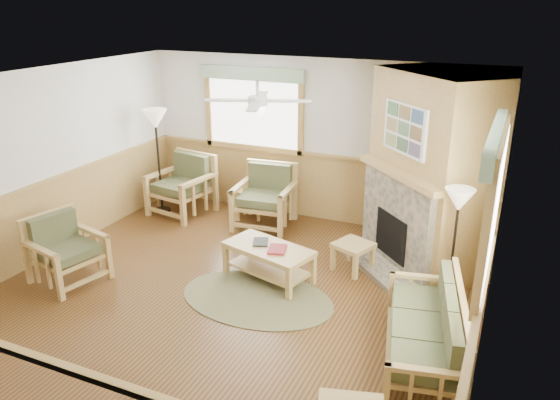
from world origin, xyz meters
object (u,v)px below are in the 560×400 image
at_px(end_table_chairs, 249,203).
at_px(floor_lamp_left, 159,161).
at_px(armchair_back_left, 181,185).
at_px(armchair_back_right, 264,197).
at_px(armchair_left, 67,250).
at_px(footstool, 353,257).
at_px(sofa, 423,329).
at_px(coffee_table, 269,263).
at_px(floor_lamp_right, 453,248).

height_order(end_table_chairs, floor_lamp_left, floor_lamp_left).
relative_size(armchair_back_left, armchair_back_right, 1.02).
bearing_deg(armchair_left, floor_lamp_left, 21.33).
bearing_deg(end_table_chairs, floor_lamp_left, -165.65).
bearing_deg(footstool, armchair_back_left, 165.95).
bearing_deg(armchair_back_left, sofa, -19.48).
height_order(coffee_table, end_table_chairs, end_table_chairs).
relative_size(armchair_back_left, armchair_left, 1.14).
xyz_separation_m(coffee_table, footstool, (0.96, 0.71, -0.04)).
height_order(armchair_back_left, coffee_table, armchair_back_left).
bearing_deg(floor_lamp_right, coffee_table, -171.86).
relative_size(sofa, floor_lamp_left, 0.98).
relative_size(armchair_back_right, footstool, 2.15).
relative_size(end_table_chairs, floor_lamp_left, 0.28).
height_order(end_table_chairs, footstool, end_table_chairs).
distance_m(sofa, floor_lamp_left, 5.63).
relative_size(coffee_table, floor_lamp_left, 0.65).
bearing_deg(armchair_back_left, floor_lamp_left, -161.64).
xyz_separation_m(sofa, armchair_left, (-4.63, -0.12, 0.04)).
bearing_deg(end_table_chairs, sofa, -39.81).
distance_m(armchair_back_left, armchair_back_right, 1.57).
height_order(armchair_left, coffee_table, armchair_left).
height_order(sofa, armchair_back_right, armchair_back_right).
relative_size(armchair_left, footstool, 1.93).
xyz_separation_m(coffee_table, floor_lamp_right, (2.30, 0.33, 0.52)).
distance_m(sofa, footstool, 2.14).
bearing_deg(sofa, armchair_left, -100.29).
xyz_separation_m(sofa, coffee_table, (-2.22, 1.01, -0.18)).
bearing_deg(coffee_table, sofa, -9.01).
bearing_deg(floor_lamp_right, floor_lamp_left, 167.10).
bearing_deg(floor_lamp_right, sofa, -93.64).
distance_m(armchair_back_right, floor_lamp_right, 3.42).
distance_m(sofa, end_table_chairs, 4.53).
height_order(armchair_back_right, coffee_table, armchair_back_right).
relative_size(floor_lamp_left, floor_lamp_right, 1.21).
relative_size(sofa, footstool, 3.85).
xyz_separation_m(coffee_table, floor_lamp_left, (-2.80, 1.50, 0.68)).
relative_size(footstool, floor_lamp_left, 0.25).
bearing_deg(floor_lamp_left, coffee_table, -28.13).
relative_size(sofa, end_table_chairs, 3.56).
height_order(armchair_back_left, end_table_chairs, armchair_back_left).
distance_m(armchair_back_left, footstool, 3.48).
height_order(armchair_back_left, armchair_back_right, armchair_back_left).
height_order(armchair_back_right, end_table_chairs, armchair_back_right).
distance_m(armchair_back_right, footstool, 2.05).
bearing_deg(armchair_left, armchair_back_left, 12.86).
xyz_separation_m(armchair_back_left, armchair_left, (-0.01, -2.68, -0.06)).
bearing_deg(footstool, floor_lamp_left, 168.25).
xyz_separation_m(end_table_chairs, floor_lamp_right, (3.56, -1.56, 0.51)).
xyz_separation_m(armchair_left, floor_lamp_right, (4.72, 1.45, 0.31)).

